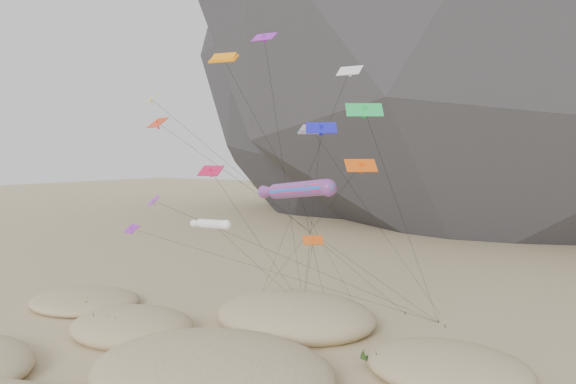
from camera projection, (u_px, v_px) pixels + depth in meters
name	position (u px, v px, depth m)	size (l,w,h in m)	color
dunes	(200.00, 360.00, 41.30)	(53.06, 38.02, 3.88)	#CCB789
dune_grass	(188.00, 361.00, 40.75)	(41.45, 27.66, 1.60)	black
kite_stakes	(345.00, 309.00, 57.05)	(21.24, 4.33, 0.30)	#3F2D1E
rainbow_tube_kite	(297.00, 190.00, 43.41)	(8.57, 13.42, 14.13)	red
white_tube_kite	(211.00, 224.00, 44.89)	(5.68, 15.08, 10.89)	white
orange_parafoil	(226.00, 62.00, 48.05)	(6.27, 16.65, 24.58)	orange
multi_parafoil	(315.00, 132.00, 45.11)	(7.33, 15.56, 18.31)	#FF1A42
delta_kites	(258.00, 145.00, 45.43)	(29.11, 20.89, 26.33)	#C11241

